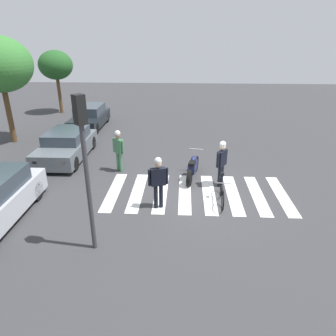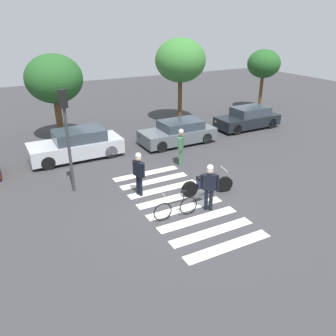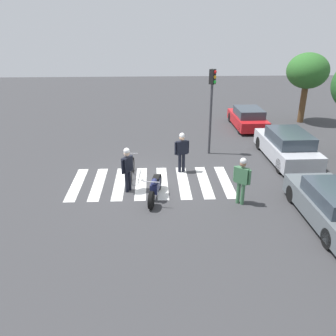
% 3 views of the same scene
% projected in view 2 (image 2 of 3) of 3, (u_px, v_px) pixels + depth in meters
% --- Properties ---
extents(ground_plane, '(60.00, 60.00, 0.00)m').
position_uv_depth(ground_plane, '(179.00, 203.00, 13.42)').
color(ground_plane, '#38383A').
extents(police_motorcycle, '(2.19, 0.72, 1.05)m').
position_uv_depth(police_motorcycle, '(208.00, 184.00, 13.94)').
color(police_motorcycle, black).
rests_on(police_motorcycle, ground_plane).
extents(leaning_bicycle, '(1.74, 0.46, 1.01)m').
position_uv_depth(leaning_bicycle, '(176.00, 208.00, 12.31)').
color(leaning_bicycle, black).
rests_on(leaning_bicycle, ground_plane).
extents(officer_on_foot, '(0.34, 0.66, 1.85)m').
position_uv_depth(officer_on_foot, '(139.00, 171.00, 13.62)').
color(officer_on_foot, black).
rests_on(officer_on_foot, ground_plane).
extents(officer_by_motorcycle, '(0.59, 0.44, 1.85)m').
position_uv_depth(officer_by_motorcycle, '(209.00, 184.00, 12.54)').
color(officer_by_motorcycle, black).
rests_on(officer_by_motorcycle, ground_plane).
extents(pedestrian_bystander, '(0.47, 0.55, 1.84)m').
position_uv_depth(pedestrian_bystander, '(181.00, 144.00, 16.51)').
color(pedestrian_bystander, '#3F724C').
rests_on(pedestrian_bystander, ground_plane).
extents(crosswalk_stripes, '(3.17, 6.75, 0.01)m').
position_uv_depth(crosswalk_stripes, '(179.00, 203.00, 13.42)').
color(crosswalk_stripes, silver).
rests_on(crosswalk_stripes, ground_plane).
extents(car_silver_sedan, '(4.65, 1.89, 1.50)m').
position_uv_depth(car_silver_sedan, '(77.00, 145.00, 17.48)').
color(car_silver_sedan, black).
rests_on(car_silver_sedan, ground_plane).
extents(car_grey_coupe, '(4.31, 1.91, 1.33)m').
position_uv_depth(car_grey_coupe, '(178.00, 133.00, 19.59)').
color(car_grey_coupe, black).
rests_on(car_grey_coupe, ground_plane).
extents(car_black_suv, '(4.27, 1.76, 1.39)m').
position_uv_depth(car_black_suv, '(248.00, 118.00, 22.30)').
color(car_black_suv, black).
rests_on(car_black_suv, ground_plane).
extents(traffic_light_pole, '(0.34, 0.34, 4.24)m').
position_uv_depth(traffic_light_pole, '(66.00, 125.00, 13.24)').
color(traffic_light_pole, '#38383D').
rests_on(traffic_light_pole, ground_plane).
extents(street_tree_mid, '(3.19, 3.19, 4.92)m').
position_uv_depth(street_tree_mid, '(54.00, 79.00, 19.10)').
color(street_tree_mid, brown).
rests_on(street_tree_mid, ground_plane).
extents(street_tree_far, '(3.32, 3.32, 5.55)m').
position_uv_depth(street_tree_far, '(180.00, 61.00, 22.34)').
color(street_tree_far, brown).
rests_on(street_tree_far, ground_plane).
extents(street_tree_end, '(2.45, 2.45, 4.57)m').
position_uv_depth(street_tree_end, '(264.00, 64.00, 25.68)').
color(street_tree_end, brown).
rests_on(street_tree_end, ground_plane).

